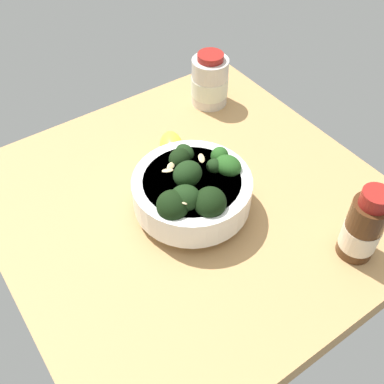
{
  "coord_description": "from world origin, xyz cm",
  "views": [
    {
      "loc": [
        42.82,
        -29.66,
        57.46
      ],
      "look_at": [
        1.83,
        -1.06,
        4.0
      ],
      "focal_mm": 43.13,
      "sensor_mm": 36.0,
      "label": 1
    }
  ],
  "objects_px": {
    "lemon_wedge": "(172,148)",
    "bottle_short": "(210,82)",
    "bottle_tall": "(363,228)",
    "bowl_of_broccoli": "(193,190)"
  },
  "relations": [
    {
      "from": "lemon_wedge",
      "to": "bottle_short",
      "type": "height_order",
      "value": "bottle_short"
    },
    {
      "from": "lemon_wedge",
      "to": "bottle_short",
      "type": "relative_size",
      "value": 0.7
    },
    {
      "from": "bottle_tall",
      "to": "bowl_of_broccoli",
      "type": "bearing_deg",
      "value": -143.48
    },
    {
      "from": "bowl_of_broccoli",
      "to": "lemon_wedge",
      "type": "relative_size",
      "value": 2.44
    },
    {
      "from": "lemon_wedge",
      "to": "bottle_short",
      "type": "distance_m",
      "value": 0.19
    },
    {
      "from": "bowl_of_broccoli",
      "to": "bottle_short",
      "type": "distance_m",
      "value": 0.3
    },
    {
      "from": "lemon_wedge",
      "to": "bottle_tall",
      "type": "relative_size",
      "value": 0.6
    },
    {
      "from": "bowl_of_broccoli",
      "to": "lemon_wedge",
      "type": "xyz_separation_m",
      "value": [
        -0.13,
        0.04,
        -0.02
      ]
    },
    {
      "from": "bowl_of_broccoli",
      "to": "bottle_tall",
      "type": "height_order",
      "value": "bottle_tall"
    },
    {
      "from": "bottle_tall",
      "to": "bottle_short",
      "type": "relative_size",
      "value": 1.17
    }
  ]
}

